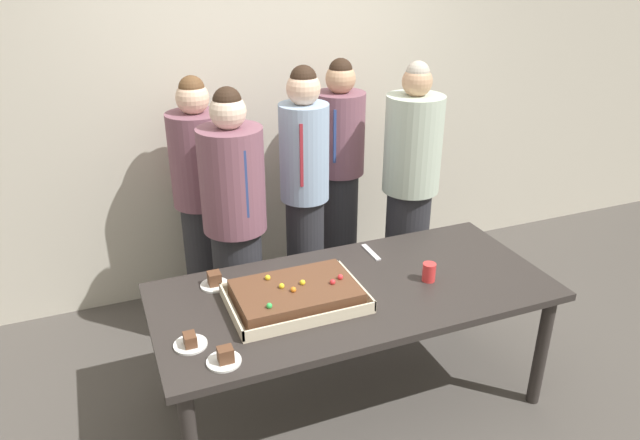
{
  "coord_description": "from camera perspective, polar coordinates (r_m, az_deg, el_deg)",
  "views": [
    {
      "loc": [
        -1.15,
        -2.38,
        2.34
      ],
      "look_at": [
        -0.13,
        0.15,
        1.08
      ],
      "focal_mm": 33.36,
      "sensor_mm": 36.0,
      "label": 1
    }
  ],
  "objects": [
    {
      "name": "person_striped_tie_right",
      "position": [
        3.93,
        -11.29,
        1.95
      ],
      "size": [
        0.36,
        0.36,
        1.64
      ],
      "rotation": [
        0.0,
        0.0,
        -1.4
      ],
      "color": "#28282D",
      "rests_on": "ground_plane"
    },
    {
      "name": "party_table",
      "position": [
        3.13,
        3.27,
        -7.77
      ],
      "size": [
        2.06,
        0.93,
        0.73
      ],
      "color": "#2D2826",
      "rests_on": "ground_plane"
    },
    {
      "name": "plated_slice_near_right",
      "position": [
        2.61,
        -9.13,
        -12.92
      ],
      "size": [
        0.15,
        0.15,
        0.08
      ],
      "color": "white",
      "rests_on": "party_table"
    },
    {
      "name": "plated_slice_near_left",
      "position": [
        2.74,
        -12.34,
        -11.38
      ],
      "size": [
        0.15,
        0.15,
        0.06
      ],
      "color": "white",
      "rests_on": "party_table"
    },
    {
      "name": "person_left_edge_reaching",
      "position": [
        3.79,
        -1.48,
        2.53
      ],
      "size": [
        0.31,
        0.31,
        1.71
      ],
      "rotation": [
        0.0,
        0.0,
        -1.97
      ],
      "color": "#28282D",
      "rests_on": "ground_plane"
    },
    {
      "name": "sheet_cake",
      "position": [
        2.95,
        -2.35,
        -7.24
      ],
      "size": [
        0.66,
        0.45,
        0.12
      ],
      "color": "beige",
      "rests_on": "party_table"
    },
    {
      "name": "person_far_right_suit",
      "position": [
        3.56,
        -8.14,
        -0.26
      ],
      "size": [
        0.38,
        0.38,
        1.66
      ],
      "rotation": [
        0.0,
        0.0,
        -1.45
      ],
      "color": "#28282D",
      "rests_on": "ground_plane"
    },
    {
      "name": "interior_back_panel",
      "position": [
        4.22,
        -5.84,
        13.21
      ],
      "size": [
        8.0,
        0.12,
        3.0
      ],
      "primitive_type": "cube",
      "color": "beige",
      "rests_on": "ground_plane"
    },
    {
      "name": "drink_cup_nearest",
      "position": [
        3.19,
        10.41,
        -4.94
      ],
      "size": [
        0.07,
        0.07,
        0.1
      ],
      "primitive_type": "cylinder",
      "color": "red",
      "rests_on": "party_table"
    },
    {
      "name": "cake_server_utensil",
      "position": [
        3.44,
        4.9,
        -3.09
      ],
      "size": [
        0.03,
        0.2,
        0.01
      ],
      "primitive_type": "cube",
      "color": "silver",
      "rests_on": "party_table"
    },
    {
      "name": "person_serving_front",
      "position": [
        4.19,
        1.85,
        4.27
      ],
      "size": [
        0.34,
        0.34,
        1.68
      ],
      "rotation": [
        0.0,
        0.0,
        -2.13
      ],
      "color": "#28282D",
      "rests_on": "ground_plane"
    },
    {
      "name": "plated_slice_far_left",
      "position": [
        3.15,
        -10.07,
        -5.81
      ],
      "size": [
        0.15,
        0.15,
        0.08
      ],
      "color": "white",
      "rests_on": "party_table"
    },
    {
      "name": "person_green_shirt_behind",
      "position": [
        4.0,
        8.62,
        3.03
      ],
      "size": [
        0.37,
        0.37,
        1.71
      ],
      "rotation": [
        0.0,
        0.0,
        -2.5
      ],
      "color": "#28282D",
      "rests_on": "ground_plane"
    },
    {
      "name": "ground_plane",
      "position": [
        3.53,
        3.01,
        -16.8
      ],
      "size": [
        12.0,
        12.0,
        0.0
      ],
      "primitive_type": "plane",
      "color": "#4C4742"
    }
  ]
}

